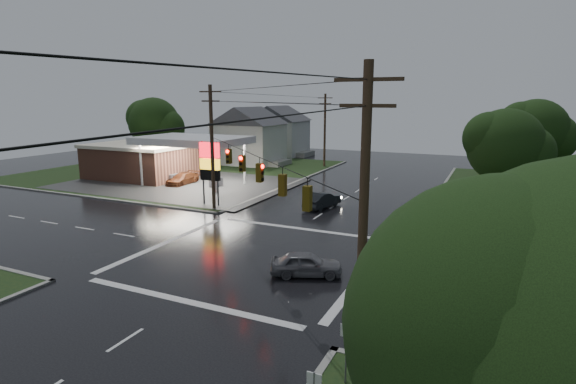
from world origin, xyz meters
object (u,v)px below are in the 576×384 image
at_px(tree_ne_far, 536,132).
at_px(car_north, 322,200).
at_px(utility_pole_n, 325,129).
at_px(house_far, 278,130).
at_px(pylon_sign, 210,163).
at_px(utility_pole_se, 363,225).
at_px(gas_station, 151,158).
at_px(house_near, 249,135).
at_px(tree_ne_near, 507,146).
at_px(car_pump, 183,179).
at_px(tree_nw_behind, 155,123).
at_px(car_crossing, 306,264).
at_px(utility_pole_nw, 212,146).

xyz_separation_m(tree_ne_far, car_north, (-17.95, -19.89, -5.46)).
relative_size(utility_pole_n, house_far, 0.95).
xyz_separation_m(pylon_sign, utility_pole_se, (20.00, -20.00, 1.71)).
bearing_deg(gas_station, pylon_sign, -31.22).
distance_m(pylon_sign, house_near, 27.56).
height_order(tree_ne_far, car_north, tree_ne_far).
bearing_deg(pylon_sign, tree_ne_near, 25.01).
bearing_deg(house_far, utility_pole_n, -38.77).
relative_size(utility_pole_se, house_near, 1.00).
bearing_deg(car_pump, gas_station, 162.36).
distance_m(house_near, tree_nw_behind, 14.33).
bearing_deg(car_north, car_crossing, 119.61).
relative_size(gas_station, house_near, 2.37).
distance_m(house_near, car_north, 29.99).
height_order(gas_station, tree_ne_near, tree_ne_near).
bearing_deg(house_far, utility_pole_se, -61.32).
xyz_separation_m(gas_station, utility_pole_nw, (16.18, -10.20, 3.17)).
distance_m(pylon_sign, utility_pole_nw, 2.22).
height_order(utility_pole_se, house_far, utility_pole_se).
relative_size(tree_ne_near, car_pump, 1.91).
bearing_deg(tree_ne_near, utility_pole_nw, -152.14).
relative_size(pylon_sign, house_far, 0.54).
distance_m(utility_pole_se, car_pump, 40.15).
bearing_deg(car_crossing, tree_ne_far, -43.29).
distance_m(utility_pole_n, house_near, 11.67).
relative_size(tree_nw_behind, tree_ne_near, 1.11).
xyz_separation_m(utility_pole_nw, utility_pole_se, (19.00, -19.00, 0.00)).
bearing_deg(gas_station, car_crossing, -35.33).
height_order(pylon_sign, tree_ne_near, tree_ne_near).
distance_m(utility_pole_nw, car_crossing, 18.18).
distance_m(tree_ne_near, tree_ne_far, 12.39).
xyz_separation_m(house_near, car_crossing, (25.08, -37.42, -3.72)).
bearing_deg(utility_pole_nw, utility_pole_n, 90.00).
distance_m(utility_pole_se, utility_pole_n, 51.16).
xyz_separation_m(utility_pole_se, car_pump, (-29.00, 27.30, -5.04)).
xyz_separation_m(gas_station, car_north, (24.88, -5.60, -1.83)).
relative_size(house_far, car_north, 2.53).
distance_m(utility_pole_n, car_crossing, 41.99).
distance_m(utility_pole_se, tree_ne_near, 31.83).
bearing_deg(car_pump, utility_pole_nw, -40.24).
relative_size(utility_pole_se, car_pump, 2.33).
xyz_separation_m(house_far, car_north, (21.15, -33.90, -3.69)).
xyz_separation_m(utility_pole_nw, tree_nw_behind, (-24.34, 20.49, 0.46)).
bearing_deg(utility_pole_n, tree_nw_behind, -161.79).
bearing_deg(gas_station, house_near, 73.83).
bearing_deg(car_pump, tree_ne_near, 6.55).
bearing_deg(car_north, pylon_sign, 32.37).
height_order(gas_station, utility_pole_n, utility_pole_n).
relative_size(utility_pole_se, tree_ne_far, 1.12).
relative_size(pylon_sign, tree_ne_near, 0.67).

